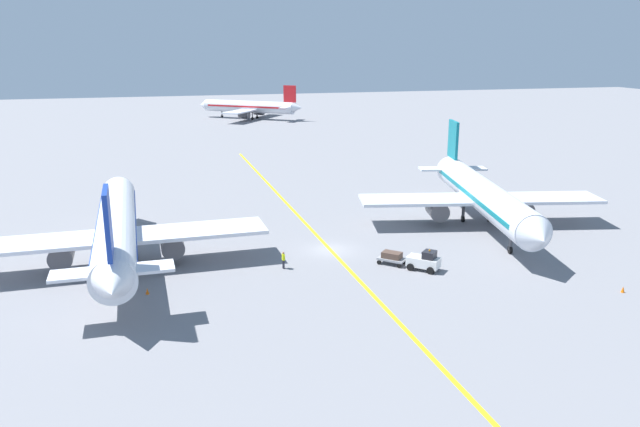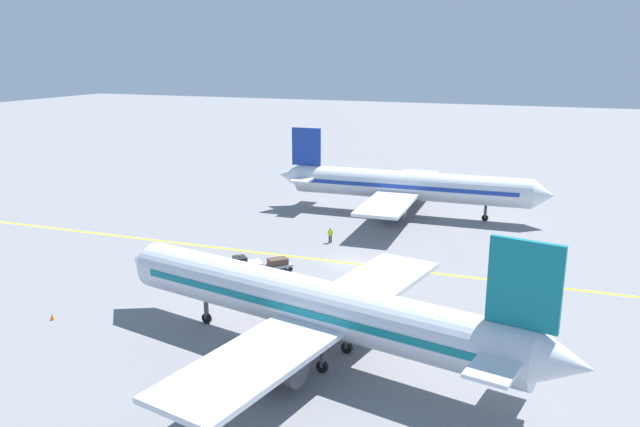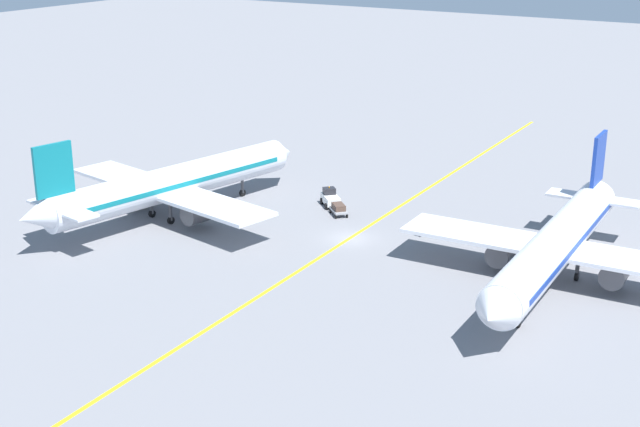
# 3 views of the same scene
# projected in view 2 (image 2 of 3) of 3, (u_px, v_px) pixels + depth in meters

# --- Properties ---
(ground_plane) EXTENTS (400.00, 400.00, 0.00)m
(ground_plane) POSITION_uv_depth(u_px,v_px,m) (349.00, 263.00, 61.83)
(ground_plane) COLOR slate
(apron_yellow_centreline) EXTENTS (3.14, 119.98, 0.01)m
(apron_yellow_centreline) POSITION_uv_depth(u_px,v_px,m) (349.00, 263.00, 61.83)
(apron_yellow_centreline) COLOR yellow
(apron_yellow_centreline) RESTS_ON ground
(airplane_at_gate) EXTENTS (28.15, 35.49, 10.60)m
(airplane_at_gate) POSITION_uv_depth(u_px,v_px,m) (406.00, 186.00, 79.54)
(airplane_at_gate) COLOR silver
(airplane_at_gate) RESTS_ON ground
(airplane_adjacent_stand) EXTENTS (28.48, 35.34, 10.60)m
(airplane_adjacent_stand) POSITION_uv_depth(u_px,v_px,m) (315.00, 306.00, 42.01)
(airplane_adjacent_stand) COLOR silver
(airplane_adjacent_stand) RESTS_ON ground
(baggage_tug_white) EXTENTS (3.21, 3.15, 2.11)m
(baggage_tug_white) POSITION_uv_depth(u_px,v_px,m) (245.00, 267.00, 58.12)
(baggage_tug_white) COLOR white
(baggage_tug_white) RESTS_ON ground
(baggage_cart_trailing) EXTENTS (2.85, 2.81, 1.24)m
(baggage_cart_trailing) POSITION_uv_depth(u_px,v_px,m) (278.00, 263.00, 59.51)
(baggage_cart_trailing) COLOR gray
(baggage_cart_trailing) RESTS_ON ground
(ground_crew_worker) EXTENTS (0.26, 0.58, 1.68)m
(ground_crew_worker) POSITION_uv_depth(u_px,v_px,m) (330.00, 235.00, 68.29)
(ground_crew_worker) COLOR #23232D
(ground_crew_worker) RESTS_ON ground
(traffic_cone_near_nose) EXTENTS (0.32, 0.32, 0.55)m
(traffic_cone_near_nose) POSITION_uv_depth(u_px,v_px,m) (341.00, 211.00, 80.82)
(traffic_cone_near_nose) COLOR orange
(traffic_cone_near_nose) RESTS_ON ground
(traffic_cone_mid_apron) EXTENTS (0.32, 0.32, 0.55)m
(traffic_cone_mid_apron) POSITION_uv_depth(u_px,v_px,m) (52.00, 317.00, 48.69)
(traffic_cone_mid_apron) COLOR orange
(traffic_cone_mid_apron) RESTS_ON ground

